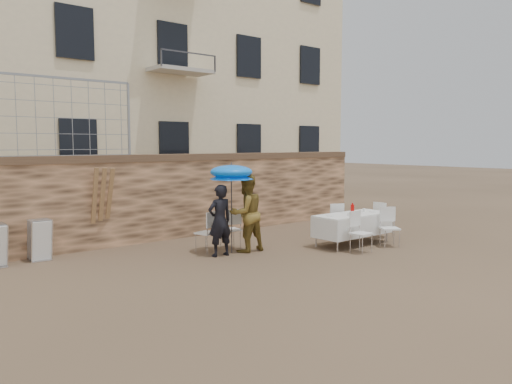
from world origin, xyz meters
TOP-DOWN VIEW (x-y plane):
  - ground at (0.00, 0.00)m, footprint 80.00×80.00m
  - stone_wall at (0.00, 5.00)m, footprint 13.00×0.50m
  - apartment_building at (0.00, 12.00)m, footprint 20.00×8.00m
  - chain_link_fence at (-3.00, 5.00)m, footprint 3.20×0.06m
  - man_suit at (-0.53, 2.34)m, footprint 0.61×0.42m
  - woman_dress at (0.22, 2.34)m, footprint 0.89×0.70m
  - umbrella at (-0.13, 2.44)m, footprint 1.02×1.02m
  - couple_chair_left at (-0.53, 2.89)m, footprint 0.60×0.60m
  - couple_chair_right at (0.17, 2.89)m, footprint 0.55×0.55m
  - banquet_table at (2.79, 1.30)m, footprint 2.10×0.85m
  - soda_bottle at (2.59, 1.15)m, footprint 0.09×0.09m
  - table_chair_front_left at (2.19, 0.55)m, footprint 0.50×0.50m
  - table_chair_front_right at (3.29, 0.55)m, footprint 0.66×0.66m
  - table_chair_back at (2.99, 2.10)m, footprint 0.62×0.62m
  - table_chair_side at (4.19, 1.40)m, footprint 0.49×0.49m
  - chair_stack_right at (-3.78, 4.60)m, footprint 0.46×0.47m
  - wood_planks at (-2.18, 4.67)m, footprint 0.70×0.20m

SIDE VIEW (x-z plane):
  - ground at x=0.00m, z-range 0.00..0.00m
  - chair_stack_right at x=-3.78m, z-range 0.00..0.92m
  - couple_chair_left at x=-0.53m, z-range 0.00..0.96m
  - couple_chair_right at x=0.17m, z-range 0.00..0.96m
  - table_chair_front_left at x=2.19m, z-range 0.00..0.96m
  - table_chair_front_right at x=3.29m, z-range 0.00..0.96m
  - table_chair_back at x=2.99m, z-range 0.00..0.96m
  - table_chair_side at x=4.19m, z-range 0.00..0.96m
  - banquet_table at x=2.79m, z-range 0.34..1.12m
  - man_suit at x=-0.53m, z-range 0.00..1.61m
  - woman_dress at x=0.22m, z-range 0.00..1.81m
  - soda_bottle at x=2.59m, z-range 0.77..1.04m
  - wood_planks at x=-2.18m, z-range 0.00..2.00m
  - stone_wall at x=0.00m, z-range 0.00..2.20m
  - umbrella at x=-0.13m, z-range 0.85..2.77m
  - chain_link_fence at x=-3.00m, z-range 2.20..4.00m
  - apartment_building at x=0.00m, z-range 0.00..15.00m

